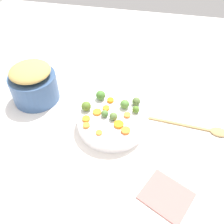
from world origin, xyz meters
The scene contains 22 objects.
tabletop centered at (0.00, 0.00, 0.01)m, with size 2.40×2.40×0.02m, color white.
serving_bowl_carrots centered at (0.01, 0.00, 0.06)m, with size 0.29×0.29×0.07m, color white.
metal_pot centered at (0.40, -0.10, 0.08)m, with size 0.21×0.21×0.13m, color #334F7A.
stuffing_mound centered at (0.40, -0.10, 0.18)m, with size 0.18×0.18×0.05m, color tan.
carrot_slice_0 centered at (0.03, -0.07, 0.10)m, with size 0.03×0.03×0.01m, color orange.
carrot_slice_1 centered at (0.09, 0.09, 0.10)m, with size 0.03×0.03×0.01m, color orange.
carrot_slice_2 centered at (-0.05, 0.00, 0.10)m, with size 0.03×0.03×0.01m, color orange.
carrot_slice_3 centered at (0.04, 0.11, 0.10)m, with size 0.02×0.02×0.01m, color orange.
carrot_slice_4 centered at (-0.03, 0.06, 0.10)m, with size 0.04×0.04×0.01m, color orange.
carrot_slice_5 centered at (-0.06, 0.08, 0.10)m, with size 0.04×0.04×0.01m, color orange.
carrot_slice_6 centered at (0.04, -0.02, 0.10)m, with size 0.03×0.03×0.01m, color orange.
carrot_slice_7 centered at (0.10, 0.05, 0.10)m, with size 0.03×0.03×0.01m, color orange.
carrot_slice_8 centered at (0.07, 0.01, 0.10)m, with size 0.03×0.03×0.01m, color orange.
brussels_sprout_0 centered at (-0.03, -0.05, 0.11)m, with size 0.04×0.04×0.04m, color #548638.
brussels_sprout_1 centered at (0.04, 0.02, 0.11)m, with size 0.03×0.03×0.03m, color #4C7635.
brussels_sprout_2 centered at (0.08, -0.08, 0.11)m, with size 0.04×0.04×0.04m, color #477D30.
brussels_sprout_3 centered at (-0.08, -0.03, 0.11)m, with size 0.03×0.03×0.03m, color #4C7525.
brussels_sprout_4 centered at (0.00, 0.03, 0.11)m, with size 0.03×0.03×0.03m, color #5A773A.
brussels_sprout_5 centered at (-0.08, -0.07, 0.11)m, with size 0.03×0.03×0.03m, color #546D36.
brussels_sprout_6 centered at (0.12, 0.00, 0.11)m, with size 0.04×0.04×0.04m, color #527126.
wooden_spoon centered at (-0.37, -0.06, 0.03)m, with size 0.33×0.06×0.01m.
dish_towel centered at (-0.23, 0.27, 0.02)m, with size 0.16×0.14×0.01m, color #AD6B66.
Camera 1 is at (-0.13, 0.66, 0.79)m, focal length 38.34 mm.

